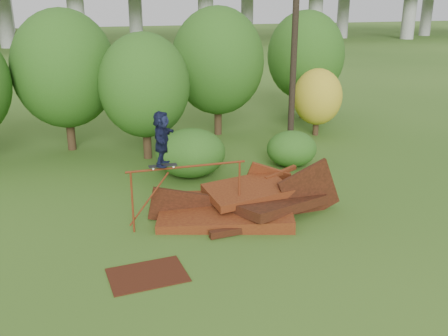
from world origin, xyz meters
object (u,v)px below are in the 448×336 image
object	(u,v)px
scrap_pile	(243,205)
utility_pole	(294,41)
skater	(162,138)
flat_plate	(147,275)

from	to	relation	value
scrap_pile	utility_pole	distance (m)	9.46
skater	flat_plate	size ratio (longest dim) A/B	0.84
scrap_pile	flat_plate	xyz separation A→B (m)	(-3.53, -2.50, -0.33)
skater	utility_pole	xyz separation A→B (m)	(7.61, 6.74, 1.91)
scrap_pile	skater	world-z (taller)	skater
flat_plate	scrap_pile	bearing A→B (deg)	35.24
flat_plate	utility_pole	distance (m)	13.45
scrap_pile	utility_pole	xyz separation A→B (m)	(5.14, 6.69, 4.29)
scrap_pile	skater	size ratio (longest dim) A/B	3.88
utility_pole	scrap_pile	bearing A→B (deg)	-127.53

